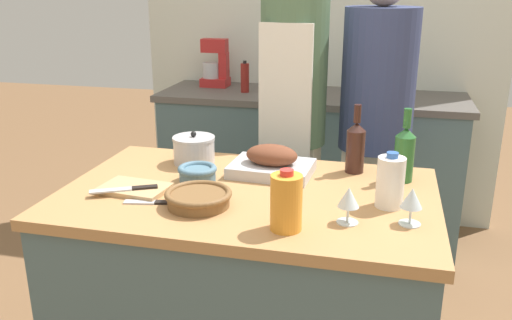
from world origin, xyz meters
name	(u,v)px	position (x,y,z in m)	size (l,w,h in m)	color
kitchen_island	(248,297)	(0.00, 0.00, 0.45)	(1.36, 0.85, 0.89)	#4C666B
back_counter	(309,164)	(0.00, 1.59, 0.47)	(1.93, 0.60, 0.94)	#4C666B
back_wall	(320,35)	(0.00, 1.94, 1.27)	(2.43, 0.10, 2.55)	silver
roasting_pan	(272,163)	(0.04, 0.20, 0.93)	(0.33, 0.25, 0.12)	#BCBCC1
wicker_basket	(198,198)	(-0.13, -0.17, 0.92)	(0.23, 0.23, 0.05)	brown
cutting_board	(134,188)	(-0.40, -0.09, 0.90)	(0.26, 0.19, 0.02)	tan
stock_pot	(194,150)	(-0.30, 0.26, 0.95)	(0.18, 0.18, 0.14)	#B7B7BC
mixing_bowl	(197,173)	(-0.21, 0.05, 0.92)	(0.15, 0.15, 0.06)	slate
juice_jug	(286,202)	(0.19, -0.28, 0.98)	(0.10, 0.10, 0.19)	orange
milk_jug	(390,182)	(0.50, -0.02, 0.98)	(0.09, 0.09, 0.19)	white
wine_bottle_green	(356,146)	(0.36, 0.31, 1.00)	(0.07, 0.07, 0.28)	#381E19
wine_bottle_dark	(404,153)	(0.55, 0.25, 1.00)	(0.08, 0.08, 0.28)	#28662D
wine_glass_left	(349,199)	(0.38, -0.19, 0.97)	(0.07, 0.07, 0.12)	silver
wine_glass_right	(412,200)	(0.57, -0.15, 0.97)	(0.07, 0.07, 0.12)	silver
knife_chef	(126,189)	(-0.42, -0.13, 0.91)	(0.23, 0.14, 0.01)	#B7B7BC
knife_paring	(151,202)	(-0.30, -0.19, 0.89)	(0.18, 0.06, 0.01)	#B7B7BC
stand_mixer	(215,67)	(-0.67, 1.70, 1.07)	(0.18, 0.14, 0.32)	#B22323
condiment_bottle_tall	(307,81)	(-0.02, 1.52, 1.03)	(0.05, 0.05, 0.20)	maroon
condiment_bottle_short	(370,80)	(0.36, 1.64, 1.04)	(0.05, 0.05, 0.21)	maroon
condiment_bottle_extra	(245,78)	(-0.42, 1.55, 1.03)	(0.05, 0.05, 0.20)	maroon
person_cook_aproned	(293,116)	(0.02, 0.82, 0.98)	(0.33, 0.34, 1.75)	beige
person_cook_guest	(375,124)	(0.42, 0.90, 0.94)	(0.36, 0.36, 1.70)	beige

